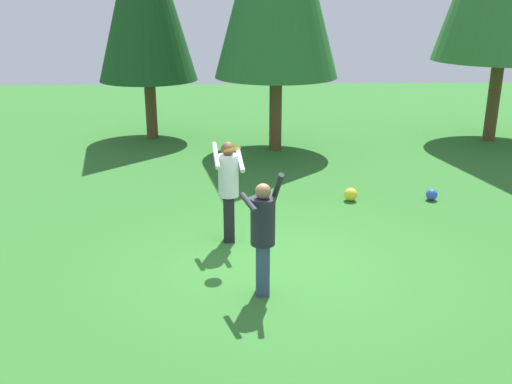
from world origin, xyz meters
TOP-DOWN VIEW (x-y plane):
  - ground_plane at (0.00, 0.00)m, footprint 40.00×40.00m
  - person_thrower at (-0.26, -0.83)m, footprint 0.60×0.59m
  - person_catcher at (-0.74, 1.05)m, footprint 0.55×0.65m
  - frisbee at (-0.67, 0.54)m, footprint 0.36×0.36m
  - ball_yellow at (1.75, 3.03)m, footprint 0.27×0.27m
  - ball_blue at (3.44, 3.00)m, footprint 0.24×0.24m

SIDE VIEW (x-z plane):
  - ground_plane at x=0.00m, z-range 0.00..0.00m
  - ball_blue at x=3.44m, z-range 0.00..0.24m
  - ball_yellow at x=1.75m, z-range 0.00..0.27m
  - person_thrower at x=-0.26m, z-range 0.07..1.88m
  - person_catcher at x=-0.74m, z-range 0.17..1.93m
  - frisbee at x=-0.67m, z-range 1.69..1.82m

